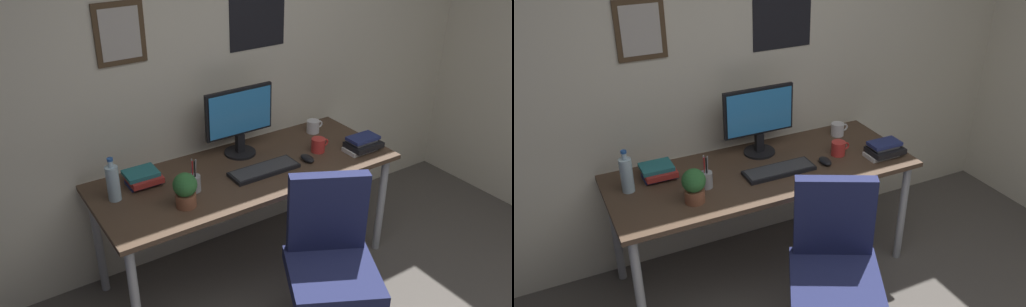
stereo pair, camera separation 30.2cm
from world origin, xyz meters
TOP-DOWN VIEW (x-y plane):
  - wall_back at (-0.00, 2.15)m, footprint 4.40×0.10m
  - desk at (-0.04, 1.71)m, footprint 1.84×0.72m
  - office_chair at (0.03, 1.00)m, footprint 0.62×0.62m
  - monitor at (0.03, 1.91)m, footprint 0.46×0.20m
  - keyboard at (0.03, 1.63)m, footprint 0.43×0.15m
  - computer_mouse at (0.33, 1.60)m, footprint 0.06×0.11m
  - water_bottle at (-0.82, 1.81)m, footprint 0.07×0.07m
  - coffee_mug_near at (0.62, 1.92)m, footprint 0.13×0.09m
  - coffee_mug_far at (0.47, 1.67)m, footprint 0.13×0.09m
  - potted_plant at (-0.53, 1.54)m, footprint 0.13×0.13m
  - pen_cup at (-0.42, 1.65)m, footprint 0.07×0.07m
  - book_stack_left at (0.71, 1.53)m, footprint 0.23×0.16m
  - book_stack_right at (-0.63, 1.88)m, footprint 0.19×0.17m

SIDE VIEW (x-z plane):
  - office_chair at x=0.03m, z-range 0.05..1.00m
  - desk at x=-0.04m, z-range 0.30..1.04m
  - keyboard at x=0.03m, z-range 0.74..0.76m
  - computer_mouse at x=0.33m, z-range 0.74..0.78m
  - book_stack_right at x=-0.63m, z-range 0.74..0.82m
  - coffee_mug_near at x=0.62m, z-range 0.74..0.83m
  - coffee_mug_far at x=0.47m, z-range 0.74..0.83m
  - book_stack_left at x=0.71m, z-range 0.74..0.84m
  - pen_cup at x=-0.42m, z-range 0.69..0.89m
  - potted_plant at x=-0.53m, z-range 0.75..0.94m
  - water_bottle at x=-0.82m, z-range 0.72..0.97m
  - monitor at x=0.03m, z-range 0.76..1.20m
  - wall_back at x=0.00m, z-range 0.00..2.60m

